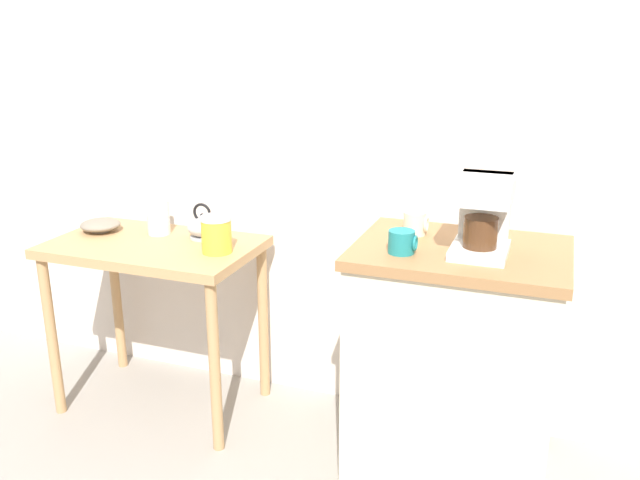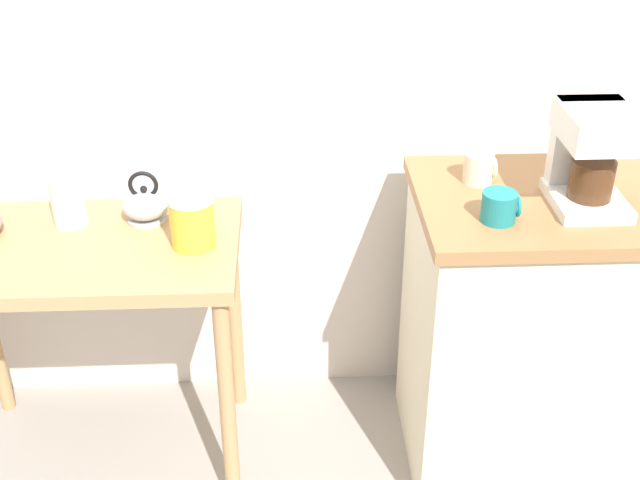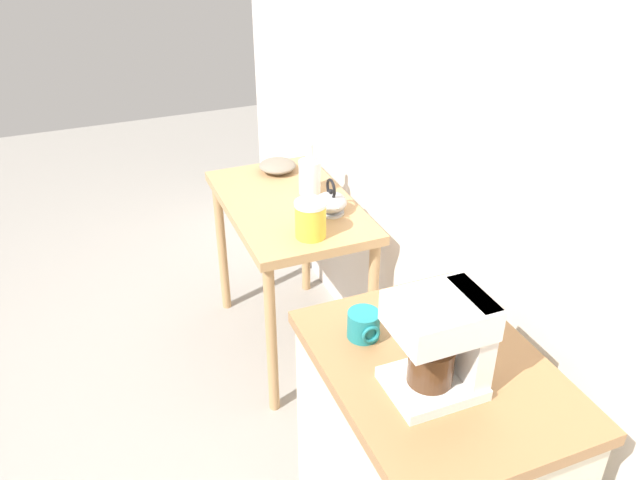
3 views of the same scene
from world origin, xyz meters
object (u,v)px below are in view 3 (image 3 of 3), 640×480
coffee_maker (445,340)px  mug_small_cream (434,305)px  mug_dark_teal (364,325)px  teakettle (331,202)px  bowl_stoneware (278,166)px  canister_enamel (311,219)px  glass_carafe_vase (310,175)px

coffee_maker → mug_small_cream: (-0.25, 0.13, -0.10)m
mug_dark_teal → coffee_maker: bearing=20.5°
mug_small_cream → teakettle: bearing=175.4°
coffee_maker → mug_small_cream: 0.30m
coffee_maker → teakettle: bearing=170.1°
bowl_stoneware → canister_enamel: canister_enamel is taller
mug_small_cream → bowl_stoneware: bearing=179.8°
glass_carafe_vase → canister_enamel: glass_carafe_vase is taller
canister_enamel → coffee_maker: 1.04m
canister_enamel → mug_small_cream: 0.78m
mug_small_cream → mug_dark_teal: 0.22m
glass_carafe_vase → coffee_maker: bearing=-8.0°
bowl_stoneware → teakettle: (0.47, 0.07, 0.02)m
bowl_stoneware → glass_carafe_vase: 0.27m
bowl_stoneware → mug_small_cream: bearing=-0.2°
teakettle → glass_carafe_vase: size_ratio=0.70×
canister_enamel → mug_dark_teal: size_ratio=1.55×
mug_small_cream → glass_carafe_vase: bearing=176.8°
bowl_stoneware → teakettle: 0.47m
bowl_stoneware → coffee_maker: 1.65m
mug_dark_teal → mug_small_cream: bearing=91.1°
bowl_stoneware → teakettle: bearing=8.5°
glass_carafe_vase → mug_small_cream: (1.12, -0.06, 0.10)m
bowl_stoneware → canister_enamel: (0.61, -0.07, 0.04)m
teakettle → coffee_maker: (1.16, -0.20, 0.23)m
teakettle → mug_dark_teal: mug_dark_teal is taller
teakettle → mug_dark_teal: 0.97m
bowl_stoneware → coffee_maker: (1.63, -0.13, 0.25)m
canister_enamel → mug_small_cream: size_ratio=1.69×
coffee_maker → mug_dark_teal: bearing=-159.5°
bowl_stoneware → canister_enamel: 0.62m
canister_enamel → coffee_maker: bearing=-3.3°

